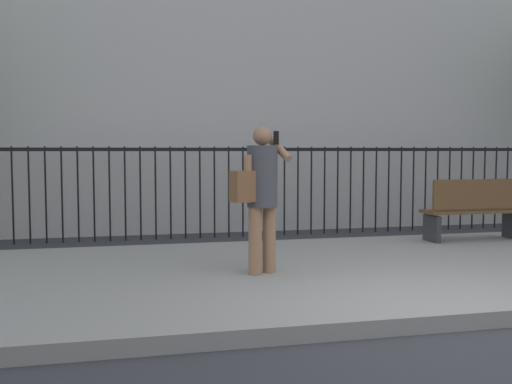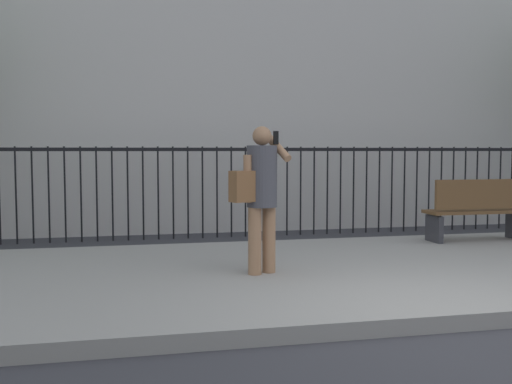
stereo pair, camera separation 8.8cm
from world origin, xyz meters
name	(u,v)px [view 1 (the left image)]	position (x,y,z in m)	size (l,w,h in m)	color
ground_plane	(464,331)	(0.00, 0.00, 0.00)	(60.00, 60.00, 0.00)	#333338
sidewalk	(360,272)	(0.00, 2.20, 0.07)	(28.00, 4.40, 0.15)	gray
iron_fence	(278,179)	(0.00, 5.90, 1.02)	(12.03, 0.04, 1.60)	black
pedestrian_on_phone	(260,189)	(-1.28, 2.02, 1.11)	(0.72, 0.56, 1.65)	#936B4C
street_bench	(476,208)	(2.52, 3.62, 0.65)	(1.60, 0.45, 0.95)	brown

